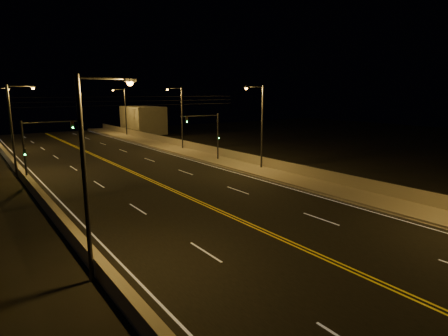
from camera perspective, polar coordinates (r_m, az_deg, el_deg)
road at (r=29.90m, az=-5.37°, el=-4.50°), size 18.00×120.00×0.02m
sidewalk at (r=36.29m, az=9.56°, el=-1.53°), size 3.60×120.00×0.30m
curb at (r=35.04m, az=7.38°, el=-2.06°), size 0.14×120.00×0.15m
parapet_wall at (r=37.31m, az=11.39°, el=-0.22°), size 0.30×120.00×1.00m
jersey_barrier at (r=26.52m, az=-24.20°, el=-6.56°), size 0.45×120.00×0.92m
distant_building_right at (r=78.47m, az=-12.23°, el=7.17°), size 6.00×10.00×5.41m
parapet_rail at (r=37.21m, az=11.43°, el=0.58°), size 0.06×120.00×0.06m
lane_markings at (r=29.84m, az=-5.30°, el=-4.51°), size 17.32×116.00×0.00m
streetlight_1 at (r=39.57m, az=5.52°, el=7.00°), size 2.55×0.28×8.93m
streetlight_2 at (r=53.83m, az=-6.70°, el=8.14°), size 2.55×0.28×8.93m
streetlight_3 at (r=73.75m, az=-14.99°, el=8.70°), size 2.55×0.28×8.93m
streetlight_4 at (r=16.77m, az=-19.66°, el=0.37°), size 2.55×0.28×8.93m
streetlight_5 at (r=41.08m, az=-29.29°, el=5.76°), size 2.55×0.28×8.93m
traffic_signal_right at (r=44.43m, az=-2.07°, el=5.59°), size 5.11×0.31×5.76m
traffic_signal_left at (r=37.65m, az=-26.68°, el=3.32°), size 5.11×0.31×5.76m
overhead_wires at (r=37.31m, az=-13.02°, el=9.93°), size 22.00×0.03×0.83m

